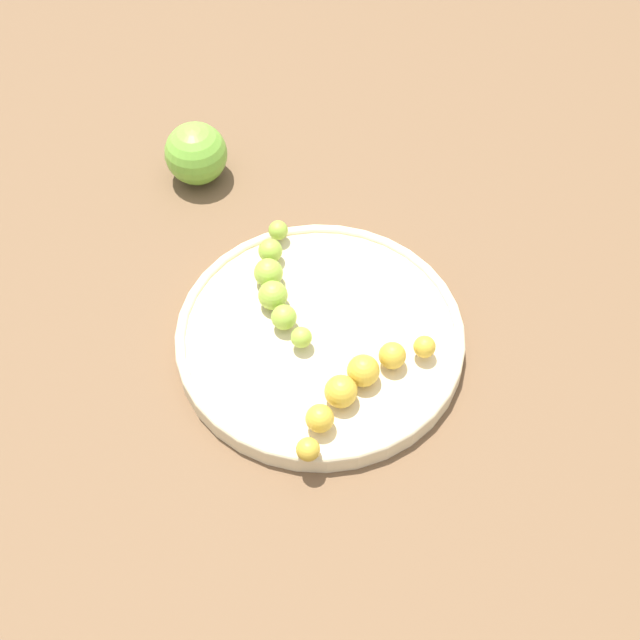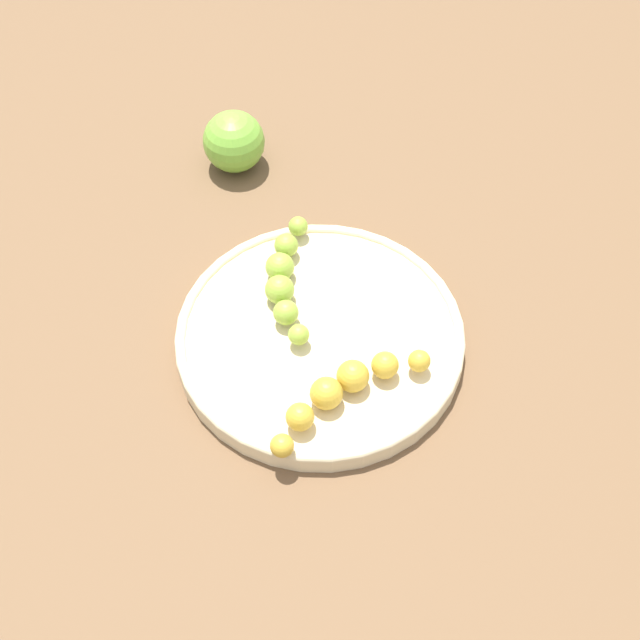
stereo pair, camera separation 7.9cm
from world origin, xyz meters
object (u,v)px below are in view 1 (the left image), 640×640
(fruit_bowl, at_px, (320,336))
(banana_spotted, at_px, (356,385))
(banana_green, at_px, (276,283))
(apple_green, at_px, (196,154))

(fruit_bowl, height_order, banana_spotted, banana_spotted)
(fruit_bowl, bearing_deg, banana_spotted, 101.03)
(banana_green, relative_size, apple_green, 2.26)
(apple_green, bearing_deg, fruit_bowl, 106.79)
(banana_green, distance_m, apple_green, 0.20)
(banana_spotted, bearing_deg, banana_green, -12.31)
(fruit_bowl, xyz_separation_m, banana_green, (0.03, -0.06, 0.02))
(apple_green, bearing_deg, banana_spotted, 105.52)
(banana_spotted, xyz_separation_m, banana_green, (0.04, -0.13, -0.00))
(fruit_bowl, bearing_deg, apple_green, -73.21)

